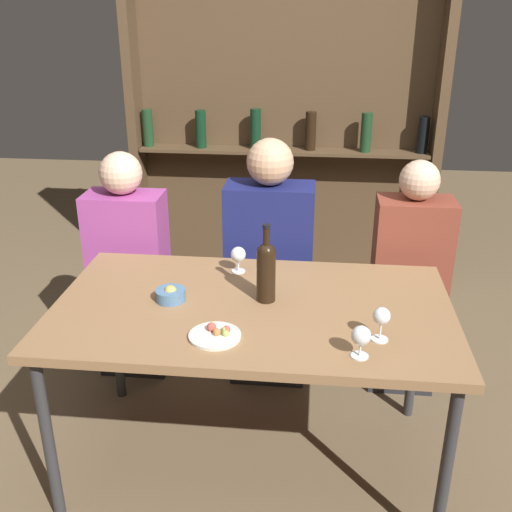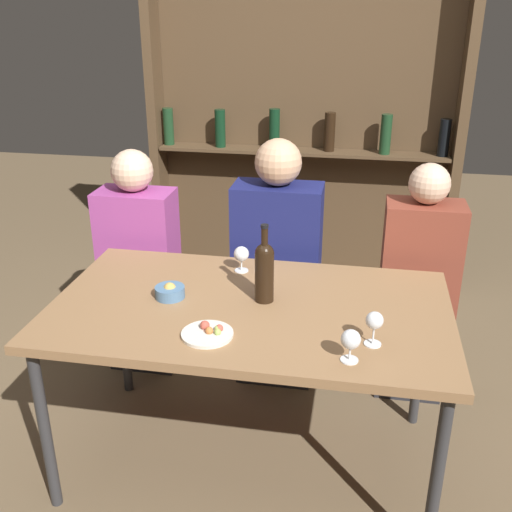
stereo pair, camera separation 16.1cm
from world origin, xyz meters
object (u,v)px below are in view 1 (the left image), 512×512
object	(u,v)px
wine_glass_2	(238,255)
food_plate_0	(216,335)
wine_bottle	(266,269)
wine_glass_1	(361,337)
wine_glass_0	(382,317)
seated_person_left	(130,273)
snack_bowl	(171,294)
seated_person_center	(269,272)
seated_person_right	(408,286)

from	to	relation	value
wine_glass_2	food_plate_0	world-z (taller)	wine_glass_2
wine_bottle	wine_glass_1	xyz separation A→B (m)	(0.35, -0.37, -0.06)
wine_glass_0	wine_glass_2	bearing A→B (deg)	137.79
wine_glass_2	seated_person_left	bearing A→B (deg)	150.66
seated_person_left	wine_glass_1	bearing A→B (deg)	-41.42
food_plate_0	snack_bowl	xyz separation A→B (m)	(-0.22, 0.26, 0.02)
wine_glass_2	seated_person_left	size ratio (longest dim) A/B	0.10
wine_glass_0	wine_glass_1	bearing A→B (deg)	-123.10
wine_glass_2	snack_bowl	xyz separation A→B (m)	(-0.23, -0.30, -0.05)
wine_bottle	wine_glass_0	xyz separation A→B (m)	(0.42, -0.26, -0.05)
wine_bottle	snack_bowl	bearing A→B (deg)	-173.60
wine_glass_1	snack_bowl	bearing A→B (deg)	155.32
snack_bowl	seated_person_center	distance (m)	0.74
wine_glass_0	seated_person_center	bearing A→B (deg)	118.24
wine_glass_0	seated_person_left	xyz separation A→B (m)	(-1.17, 0.85, -0.28)
seated_person_center	seated_person_right	bearing A→B (deg)	0.00
wine_glass_0	seated_person_center	size ratio (longest dim) A/B	0.10
food_plate_0	seated_person_left	size ratio (longest dim) A/B	0.16
wine_glass_0	food_plate_0	size ratio (longest dim) A/B	0.67
wine_bottle	wine_glass_2	world-z (taller)	wine_bottle
snack_bowl	food_plate_0	bearing A→B (deg)	-49.06
wine_bottle	food_plate_0	size ratio (longest dim) A/B	1.71
wine_bottle	seated_person_center	bearing A→B (deg)	93.60
food_plate_0	seated_person_left	distance (m)	1.09
wine_glass_1	seated_person_left	xyz separation A→B (m)	(-1.09, 0.97, -0.27)
wine_bottle	food_plate_0	bearing A→B (deg)	-116.57
seated_person_right	seated_person_center	bearing A→B (deg)	180.00
wine_bottle	wine_glass_2	bearing A→B (deg)	119.38
wine_bottle	seated_person_left	world-z (taller)	seated_person_left
seated_person_right	seated_person_left	bearing A→B (deg)	180.00
food_plate_0	snack_bowl	size ratio (longest dim) A/B	1.57
seated_person_center	wine_glass_2	bearing A→B (deg)	-107.21
snack_bowl	wine_bottle	bearing A→B (deg)	6.40
wine_glass_0	snack_bowl	xyz separation A→B (m)	(-0.79, 0.21, -0.06)
wine_glass_2	seated_person_right	bearing A→B (deg)	23.48
wine_glass_0	seated_person_center	xyz separation A→B (m)	(-0.46, 0.85, -0.24)
snack_bowl	seated_person_left	world-z (taller)	seated_person_left
wine_glass_0	seated_person_left	world-z (taller)	seated_person_left
seated_person_left	seated_person_center	size ratio (longest dim) A/B	0.94
wine_glass_2	seated_person_left	distance (m)	0.75
wine_glass_1	seated_person_right	world-z (taller)	seated_person_right
wine_glass_1	wine_glass_2	distance (m)	0.79
wine_glass_0	seated_person_right	world-z (taller)	seated_person_right
wine_glass_0	wine_glass_1	world-z (taller)	wine_glass_0
wine_glass_1	wine_bottle	bearing A→B (deg)	132.94
wine_bottle	seated_person_right	bearing A→B (deg)	42.84
seated_person_center	wine_glass_1	bearing A→B (deg)	-68.39
food_plate_0	snack_bowl	world-z (taller)	snack_bowl
wine_bottle	seated_person_right	size ratio (longest dim) A/B	0.27
wine_bottle	food_plate_0	xyz separation A→B (m)	(-0.15, -0.30, -0.12)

